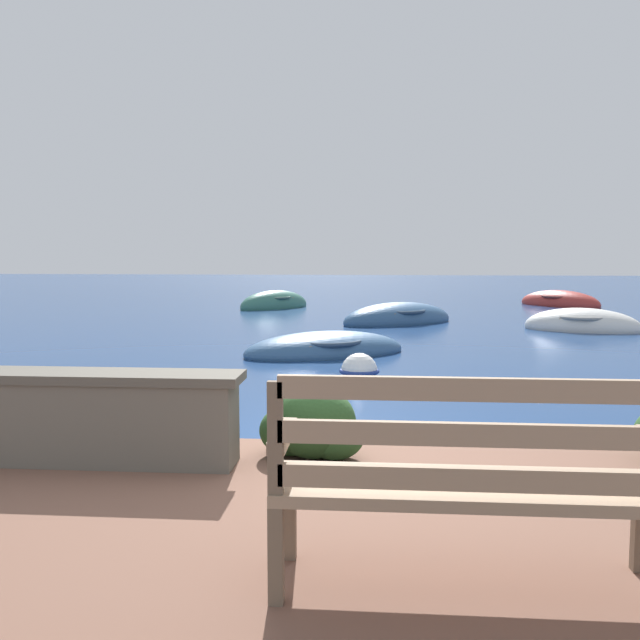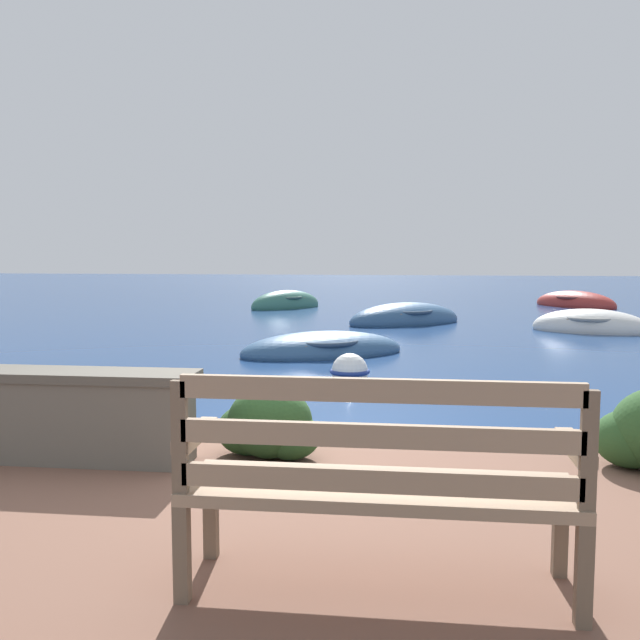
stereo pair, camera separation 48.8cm
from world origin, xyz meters
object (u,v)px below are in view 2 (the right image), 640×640
(rowboat_distant, at_px, (575,304))
(rowboat_nearest, at_px, (322,351))
(park_bench, at_px, (378,479))
(rowboat_far, at_px, (405,320))
(mooring_buoy, at_px, (350,371))
(rowboat_mid, at_px, (591,328))
(rowboat_outer, at_px, (286,305))

(rowboat_distant, bearing_deg, rowboat_nearest, -73.17)
(rowboat_nearest, bearing_deg, park_bench, 70.72)
(rowboat_far, height_order, mooring_buoy, rowboat_far)
(rowboat_mid, bearing_deg, rowboat_distant, -79.59)
(rowboat_distant, xyz_separation_m, mooring_buoy, (-5.45, -12.01, 0.01))
(rowboat_mid, xyz_separation_m, rowboat_distant, (1.11, 6.31, -0.00))
(rowboat_mid, height_order, rowboat_far, rowboat_far)
(rowboat_nearest, height_order, rowboat_distant, rowboat_distant)
(rowboat_mid, bearing_deg, park_bench, 92.88)
(rowboat_nearest, bearing_deg, rowboat_outer, -104.21)
(park_bench, bearing_deg, mooring_buoy, 99.29)
(rowboat_mid, relative_size, rowboat_outer, 1.09)
(rowboat_outer, xyz_separation_m, rowboat_distant, (8.09, 1.53, -0.01))
(rowboat_mid, height_order, mooring_buoy, rowboat_mid)
(park_bench, bearing_deg, rowboat_nearest, 102.02)
(mooring_buoy, bearing_deg, rowboat_mid, 52.72)
(park_bench, distance_m, rowboat_distant, 18.77)
(rowboat_nearest, xyz_separation_m, rowboat_far, (1.25, 4.79, 0.01))
(rowboat_distant, bearing_deg, mooring_buoy, -66.60)
(rowboat_mid, height_order, rowboat_distant, rowboat_distant)
(rowboat_outer, bearing_deg, park_bench, -127.96)
(rowboat_outer, bearing_deg, rowboat_mid, -83.47)
(rowboat_mid, relative_size, rowboat_distant, 0.98)
(park_bench, relative_size, rowboat_mid, 0.64)
(park_bench, height_order, mooring_buoy, park_bench)
(park_bench, relative_size, mooring_buoy, 3.16)
(rowboat_nearest, distance_m, rowboat_mid, 6.19)
(rowboat_mid, distance_m, mooring_buoy, 7.16)
(rowboat_nearest, distance_m, rowboat_far, 4.95)
(rowboat_mid, distance_m, rowboat_outer, 8.46)
(rowboat_mid, xyz_separation_m, rowboat_outer, (-6.98, 4.78, 0.00))
(rowboat_far, xyz_separation_m, rowboat_outer, (-3.30, 3.74, 0.00))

